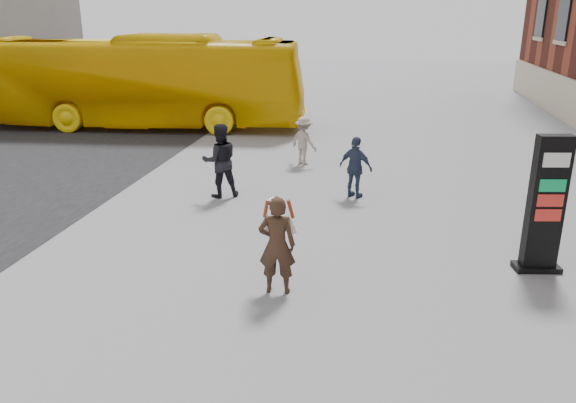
% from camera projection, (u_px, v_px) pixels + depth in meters
% --- Properties ---
extents(ground, '(100.00, 100.00, 0.00)m').
position_uv_depth(ground, '(271.00, 294.00, 9.42)').
color(ground, '#9E9EA3').
extents(info_pylon, '(0.86, 0.52, 2.52)m').
position_uv_depth(info_pylon, '(546.00, 205.00, 9.91)').
color(info_pylon, black).
rests_on(info_pylon, ground).
extents(woman, '(0.67, 0.62, 1.70)m').
position_uv_depth(woman, '(277.00, 244.00, 9.24)').
color(woman, black).
rests_on(woman, ground).
extents(bus, '(13.36, 4.13, 3.66)m').
position_uv_depth(bus, '(140.00, 82.00, 22.53)').
color(bus, '#E5B505').
rests_on(bus, road).
extents(pedestrian_a, '(1.13, 1.04, 1.87)m').
position_uv_depth(pedestrian_a, '(220.00, 161.00, 14.12)').
color(pedestrian_a, black).
rests_on(pedestrian_a, ground).
extents(pedestrian_b, '(1.10, 1.00, 1.48)m').
position_uv_depth(pedestrian_b, '(304.00, 141.00, 17.21)').
color(pedestrian_b, gray).
rests_on(pedestrian_b, ground).
extents(pedestrian_c, '(0.99, 0.75, 1.57)m').
position_uv_depth(pedestrian_c, '(356.00, 168.00, 14.08)').
color(pedestrian_c, '#2E3851').
rests_on(pedestrian_c, ground).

